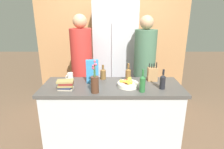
% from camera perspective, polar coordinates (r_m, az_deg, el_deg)
% --- Properties ---
extents(ground_plane, '(14.00, 14.00, 0.00)m').
position_cam_1_polar(ground_plane, '(2.89, 0.00, -20.87)').
color(ground_plane, brown).
extents(kitchen_island, '(1.79, 0.66, 0.93)m').
position_cam_1_polar(kitchen_island, '(2.62, 0.00, -12.86)').
color(kitchen_island, silver).
rests_on(kitchen_island, ground_plane).
extents(back_wall_wood, '(2.99, 0.12, 2.60)m').
position_cam_1_polar(back_wall_wood, '(3.85, -0.05, 10.39)').
color(back_wall_wood, '#AD7A4C').
rests_on(back_wall_wood, ground_plane).
extents(refrigerator, '(0.77, 0.63, 2.02)m').
position_cam_1_polar(refrigerator, '(3.55, 0.89, 4.95)').
color(refrigerator, '#B7B7BC').
rests_on(refrigerator, ground_plane).
extents(fruit_bowl, '(0.27, 0.27, 0.11)m').
position_cam_1_polar(fruit_bowl, '(2.37, 4.87, -2.76)').
color(fruit_bowl, silver).
rests_on(fruit_bowl, kitchen_island).
extents(knife_block, '(0.13, 0.11, 0.26)m').
position_cam_1_polar(knife_block, '(2.62, 12.20, 0.16)').
color(knife_block, '#A87A4C').
rests_on(knife_block, kitchen_island).
extents(flower_vase, '(0.09, 0.09, 0.39)m').
position_cam_1_polar(flower_vase, '(2.16, -5.26, -2.60)').
color(flower_vase, '#4C2D1E').
rests_on(flower_vase, kitchen_island).
extents(cereal_box, '(0.17, 0.08, 0.31)m').
position_cam_1_polar(cereal_box, '(2.47, -6.03, 0.93)').
color(cereal_box, teal).
rests_on(cereal_box, kitchen_island).
extents(coffee_mug, '(0.10, 0.10, 0.10)m').
position_cam_1_polar(coffee_mug, '(2.66, -12.69, -0.56)').
color(coffee_mug, silver).
rests_on(coffee_mug, kitchen_island).
extents(book_stack, '(0.21, 0.16, 0.11)m').
position_cam_1_polar(book_stack, '(2.35, -13.91, -3.03)').
color(book_stack, '#B7A88E').
rests_on(book_stack, kitchen_island).
extents(bottle_oil, '(0.08, 0.08, 0.21)m').
position_cam_1_polar(bottle_oil, '(2.62, -2.75, 0.30)').
color(bottle_oil, brown).
rests_on(bottle_oil, kitchen_island).
extents(bottle_vinegar, '(0.07, 0.07, 0.28)m').
position_cam_1_polar(bottle_vinegar, '(2.21, 9.27, -2.59)').
color(bottle_vinegar, '#286633').
rests_on(bottle_vinegar, kitchen_island).
extents(bottle_wine, '(0.07, 0.07, 0.25)m').
position_cam_1_polar(bottle_wine, '(2.35, 15.19, -1.99)').
color(bottle_wine, black).
rests_on(bottle_wine, kitchen_island).
extents(bottle_water, '(0.07, 0.07, 0.25)m').
position_cam_1_polar(bottle_water, '(2.55, 4.94, 0.14)').
color(bottle_water, brown).
rests_on(bottle_water, kitchen_island).
extents(person_at_sink, '(0.33, 0.33, 1.81)m').
position_cam_1_polar(person_at_sink, '(3.03, -9.15, 2.80)').
color(person_at_sink, '#383842').
rests_on(person_at_sink, ground_plane).
extents(person_in_blue, '(0.34, 0.34, 1.80)m').
position_cam_1_polar(person_in_blue, '(3.03, 9.80, 2.55)').
color(person_in_blue, '#383842').
rests_on(person_in_blue, ground_plane).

